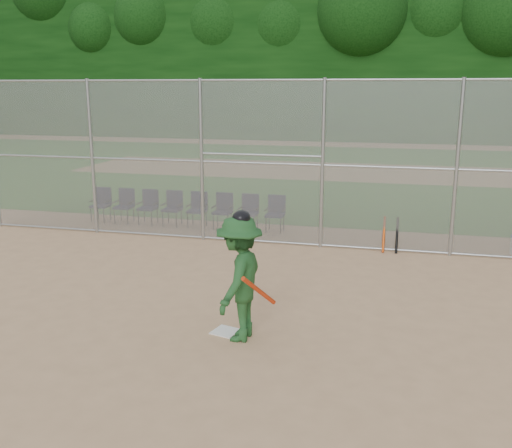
# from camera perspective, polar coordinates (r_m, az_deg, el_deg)

# --- Properties ---
(ground) EXTENTS (100.00, 100.00, 0.00)m
(ground) POSITION_cam_1_polar(r_m,az_deg,el_deg) (9.54, -3.64, -9.88)
(ground) COLOR tan
(ground) RESTS_ON ground
(grass_strip) EXTENTS (100.00, 100.00, 0.00)m
(grass_strip) POSITION_cam_1_polar(r_m,az_deg,el_deg) (26.75, 7.98, 5.26)
(grass_strip) COLOR #255D1B
(grass_strip) RESTS_ON ground
(dirt_patch_far) EXTENTS (24.00, 24.00, 0.00)m
(dirt_patch_far) POSITION_cam_1_polar(r_m,az_deg,el_deg) (26.75, 7.98, 5.27)
(dirt_patch_far) COLOR tan
(dirt_patch_far) RESTS_ON ground
(backstop_fence) EXTENTS (16.09, 0.09, 4.00)m
(backstop_fence) POSITION_cam_1_polar(r_m,az_deg,el_deg) (13.72, 2.51, 6.32)
(backstop_fence) COLOR gray
(backstop_fence) RESTS_ON ground
(treeline) EXTENTS (81.00, 60.00, 11.00)m
(treeline) POSITION_cam_1_polar(r_m,az_deg,el_deg) (28.52, 8.80, 16.81)
(treeline) COLOR black
(treeline) RESTS_ON ground
(home_plate) EXTENTS (0.47, 0.47, 0.02)m
(home_plate) POSITION_cam_1_polar(r_m,az_deg,el_deg) (9.22, -3.07, -10.68)
(home_plate) COLOR white
(home_plate) RESTS_ON ground
(batter_at_plate) EXTENTS (1.01, 1.38, 2.03)m
(batter_at_plate) POSITION_cam_1_polar(r_m,az_deg,el_deg) (8.65, -1.66, -5.40)
(batter_at_plate) COLOR #205125
(batter_at_plate) RESTS_ON ground
(spare_bats) EXTENTS (0.36, 0.34, 0.83)m
(spare_bats) POSITION_cam_1_polar(r_m,az_deg,el_deg) (13.74, 13.29, -1.06)
(spare_bats) COLOR #D84C14
(spare_bats) RESTS_ON ground
(chair_0) EXTENTS (0.54, 0.52, 0.96)m
(chair_0) POSITION_cam_1_polar(r_m,az_deg,el_deg) (17.04, -15.31, 1.85)
(chair_0) COLOR black
(chair_0) RESTS_ON ground
(chair_1) EXTENTS (0.54, 0.52, 0.96)m
(chair_1) POSITION_cam_1_polar(r_m,az_deg,el_deg) (16.70, -13.09, 1.75)
(chair_1) COLOR black
(chair_1) RESTS_ON ground
(chair_2) EXTENTS (0.54, 0.52, 0.96)m
(chair_2) POSITION_cam_1_polar(r_m,az_deg,el_deg) (16.39, -10.79, 1.64)
(chair_2) COLOR black
(chair_2) RESTS_ON ground
(chair_3) EXTENTS (0.54, 0.52, 0.96)m
(chair_3) POSITION_cam_1_polar(r_m,az_deg,el_deg) (16.10, -8.41, 1.52)
(chair_3) COLOR black
(chair_3) RESTS_ON ground
(chair_4) EXTENTS (0.54, 0.52, 0.96)m
(chair_4) POSITION_cam_1_polar(r_m,az_deg,el_deg) (15.84, -5.94, 1.40)
(chair_4) COLOR black
(chair_4) RESTS_ON ground
(chair_5) EXTENTS (0.54, 0.52, 0.96)m
(chair_5) POSITION_cam_1_polar(r_m,az_deg,el_deg) (15.61, -3.39, 1.27)
(chair_5) COLOR black
(chair_5) RESTS_ON ground
(chair_6) EXTENTS (0.54, 0.52, 0.96)m
(chair_6) POSITION_cam_1_polar(r_m,az_deg,el_deg) (15.41, -0.77, 1.13)
(chair_6) COLOR black
(chair_6) RESTS_ON ground
(chair_7) EXTENTS (0.54, 0.52, 0.96)m
(chair_7) POSITION_cam_1_polar(r_m,az_deg,el_deg) (15.25, 1.91, 0.99)
(chair_7) COLOR black
(chair_7) RESTS_ON ground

